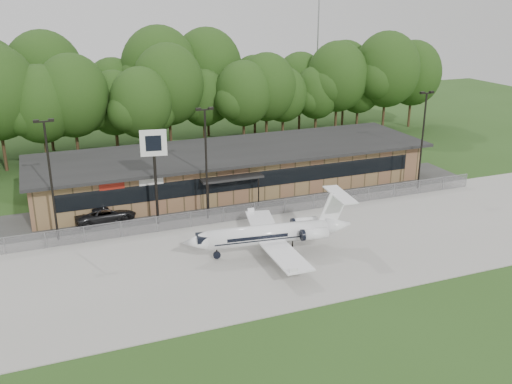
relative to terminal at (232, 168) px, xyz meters
name	(u,v)px	position (x,y,z in m)	size (l,w,h in m)	color
ground	(347,292)	(0.00, -23.94, -2.18)	(160.00, 160.00, 0.00)	#2B4A1A
apron	(297,246)	(0.00, -15.94, -2.14)	(64.00, 18.00, 0.08)	#9E9B93
parking_lot	(248,201)	(0.00, -4.44, -2.15)	(50.00, 9.00, 0.06)	#383835
terminal	(232,168)	(0.00, 0.00, 0.00)	(41.00, 11.65, 4.30)	olive
fence	(265,209)	(0.00, -8.94, -1.40)	(46.00, 0.04, 1.52)	gray
treeline	(186,91)	(0.00, 18.06, 5.32)	(72.00, 12.00, 15.00)	#183711
radio_mast	(318,42)	(22.00, 24.06, 10.32)	(0.20, 0.20, 25.00)	gray
light_pole_left	(50,172)	(-18.00, -7.44, 3.80)	(1.55, 0.30, 10.23)	black
light_pole_mid	(206,156)	(-5.00, -7.44, 3.80)	(1.55, 0.30, 10.23)	black
light_pole_right	(423,133)	(18.00, -7.44, 3.80)	(1.55, 0.30, 10.23)	black
business_jet	(273,234)	(-2.32, -16.37, -0.53)	(13.72, 12.26, 4.61)	white
suv	(105,214)	(-13.75, -4.79, -1.43)	(2.48, 5.37, 1.49)	#272729
pole_sign	(154,153)	(-9.51, -7.14, 4.40)	(2.26, 0.62, 8.60)	black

